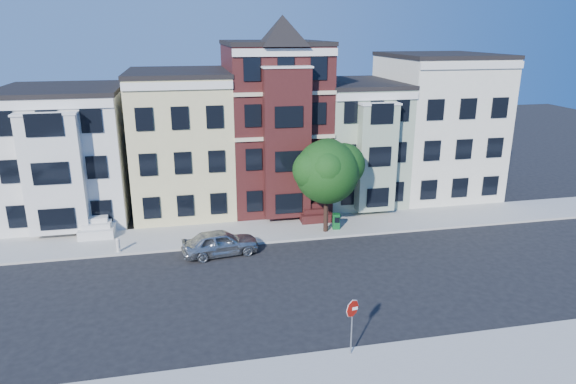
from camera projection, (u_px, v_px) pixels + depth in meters
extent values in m
plane|color=black|center=(323.00, 284.00, 27.52)|extent=(120.00, 120.00, 0.00)
cube|color=#9E9B93|center=(292.00, 229.00, 34.97)|extent=(60.00, 4.00, 0.15)
cube|color=#9E9B93|center=(378.00, 377.00, 20.03)|extent=(60.00, 4.00, 0.15)
cube|color=silver|center=(69.00, 155.00, 36.78)|extent=(8.00, 9.00, 9.00)
cube|color=beige|center=(182.00, 143.00, 38.19)|extent=(7.00, 9.00, 10.00)
cube|color=#391413|center=(274.00, 126.00, 39.25)|extent=(7.00, 9.00, 12.00)
cube|color=#92A387|center=(354.00, 142.00, 40.97)|extent=(6.00, 9.00, 9.00)
cube|color=silver|center=(436.00, 126.00, 42.03)|extent=(8.00, 9.00, 11.00)
imported|color=#A2A6A9|center=(220.00, 243.00, 30.94)|extent=(4.79, 2.44, 1.56)
cube|color=#0D5320|center=(336.00, 221.00, 34.68)|extent=(0.56, 0.52, 1.07)
cylinder|color=beige|center=(118.00, 246.00, 31.08)|extent=(0.30, 0.30, 0.71)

